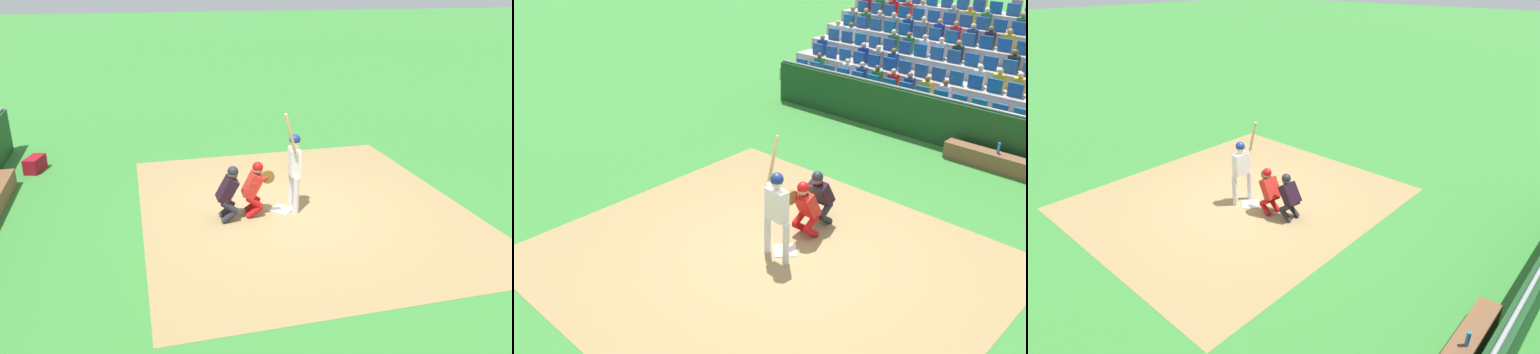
% 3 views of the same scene
% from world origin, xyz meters
% --- Properties ---
extents(ground_plane, '(160.00, 160.00, 0.00)m').
position_xyz_m(ground_plane, '(0.00, 0.00, 0.00)').
color(ground_plane, '#368033').
extents(infield_dirt_patch, '(8.16, 7.35, 0.01)m').
position_xyz_m(infield_dirt_patch, '(0.00, 0.50, 0.00)').
color(infield_dirt_patch, '#987C4F').
rests_on(infield_dirt_patch, ground_plane).
extents(home_plate_marker, '(0.62, 0.62, 0.02)m').
position_xyz_m(home_plate_marker, '(0.00, 0.00, 0.02)').
color(home_plate_marker, white).
rests_on(home_plate_marker, infield_dirt_patch).
extents(batter_at_plate, '(0.65, 0.48, 2.35)m').
position_xyz_m(batter_at_plate, '(-0.01, 0.27, 1.12)').
color(batter_at_plate, silver).
rests_on(batter_at_plate, ground_plane).
extents(catcher_crouching, '(0.49, 0.72, 1.28)m').
position_xyz_m(catcher_crouching, '(0.09, -0.67, 0.71)').
color(catcher_crouching, '#B31011').
rests_on(catcher_crouching, ground_plane).
extents(home_plate_umpire, '(0.46, 0.50, 1.26)m').
position_xyz_m(home_plate_umpire, '(0.19, -1.27, 0.69)').
color(home_plate_umpire, '#21222A').
rests_on(home_plate_umpire, ground_plane).
extents(dugout_wall, '(12.63, 0.24, 1.37)m').
position_xyz_m(dugout_wall, '(0.00, -6.97, 0.66)').
color(dugout_wall, '#17401D').
rests_on(dugout_wall, ground_plane).
extents(dugout_bench, '(3.14, 0.40, 0.44)m').
position_xyz_m(dugout_bench, '(-1.63, -6.42, 0.22)').
color(dugout_bench, brown).
rests_on(dugout_bench, ground_plane).
extents(water_bottle_on_bench, '(0.07, 0.07, 0.28)m').
position_xyz_m(water_bottle_on_bench, '(-1.41, -6.46, 0.58)').
color(water_bottle_on_bench, blue).
rests_on(water_bottle_on_bench, dugout_bench).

